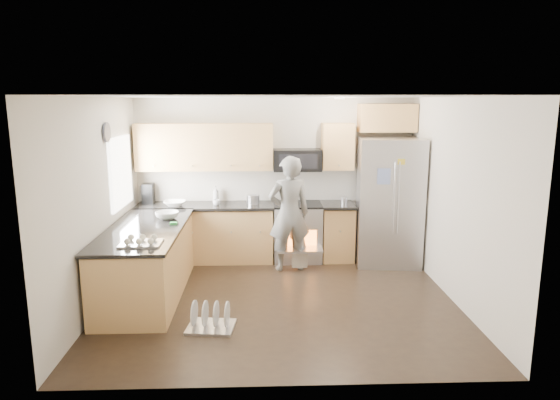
{
  "coord_description": "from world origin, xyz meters",
  "views": [
    {
      "loc": [
        -0.22,
        -6.12,
        2.56
      ],
      "look_at": [
        0.03,
        0.5,
        1.23
      ],
      "focal_mm": 32.0,
      "sensor_mm": 36.0,
      "label": 1
    }
  ],
  "objects_px": {
    "refrigerator": "(389,202)",
    "stove_range": "(297,219)",
    "dish_rack": "(211,321)",
    "person": "(289,214)"
  },
  "relations": [
    {
      "from": "refrigerator",
      "to": "person",
      "type": "height_order",
      "value": "refrigerator"
    },
    {
      "from": "dish_rack",
      "to": "refrigerator",
      "type": "bearing_deg",
      "value": 40.98
    },
    {
      "from": "stove_range",
      "to": "person",
      "type": "height_order",
      "value": "stove_range"
    },
    {
      "from": "person",
      "to": "stove_range",
      "type": "bearing_deg",
      "value": -119.9
    },
    {
      "from": "refrigerator",
      "to": "stove_range",
      "type": "bearing_deg",
      "value": 176.38
    },
    {
      "from": "stove_range",
      "to": "person",
      "type": "distance_m",
      "value": 0.55
    },
    {
      "from": "refrigerator",
      "to": "dish_rack",
      "type": "relative_size",
      "value": 3.47
    },
    {
      "from": "refrigerator",
      "to": "person",
      "type": "xyz_separation_m",
      "value": [
        -1.58,
        -0.25,
        -0.12
      ]
    },
    {
      "from": "person",
      "to": "refrigerator",
      "type": "bearing_deg",
      "value": 177.13
    },
    {
      "from": "person",
      "to": "dish_rack",
      "type": "xyz_separation_m",
      "value": [
        -1.0,
        -1.99,
        -0.79
      ]
    }
  ]
}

